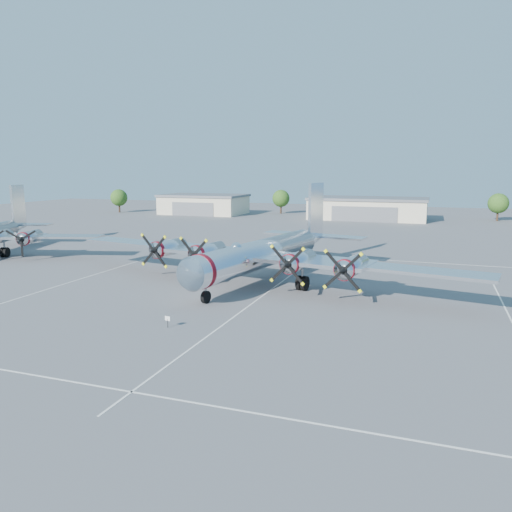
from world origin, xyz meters
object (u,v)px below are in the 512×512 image
(hangar_west, at_px, (204,204))
(tree_far_west, at_px, (119,198))
(main_bomber_b29, at_px, (265,280))
(hangar_center, at_px, (368,208))
(tree_west, at_px, (281,198))
(tree_east, at_px, (498,203))
(info_placard, at_px, (168,320))

(hangar_west, xyz_separation_m, tree_far_west, (-25.00, -3.96, 1.51))
(main_bomber_b29, bearing_deg, hangar_center, 99.19)
(tree_far_west, bearing_deg, tree_west, 14.93)
(hangar_center, bearing_deg, tree_east, 11.38)
(tree_west, xyz_separation_m, main_bomber_b29, (22.99, -82.54, -4.22))
(hangar_west, bearing_deg, info_placard, -66.15)
(hangar_center, height_order, tree_east, tree_east)
(hangar_west, xyz_separation_m, tree_east, (75.00, 6.04, 1.51))
(tree_west, xyz_separation_m, info_placard, (21.16, -101.13, -3.57))
(tree_west, xyz_separation_m, tree_east, (55.00, -2.00, 0.00))
(hangar_center, bearing_deg, tree_west, 162.18)
(info_placard, bearing_deg, main_bomber_b29, 92.87)
(info_placard, bearing_deg, hangar_west, 122.33)
(hangar_west, bearing_deg, tree_far_west, -170.99)
(hangar_center, height_order, tree_west, tree_west)
(tree_far_west, distance_m, tree_west, 46.57)
(hangar_west, height_order, main_bomber_b29, hangar_west)
(hangar_center, bearing_deg, hangar_west, 180.00)
(hangar_west, distance_m, info_placard, 101.81)
(main_bomber_b29, bearing_deg, hangar_west, 130.73)
(hangar_west, height_order, tree_far_west, tree_far_west)
(tree_east, bearing_deg, hangar_west, -175.40)
(info_placard, bearing_deg, hangar_center, 96.12)
(hangar_west, relative_size, tree_east, 3.40)
(tree_far_west, bearing_deg, hangar_west, 9.01)
(hangar_west, xyz_separation_m, info_placard, (41.16, -93.09, -2.06))
(tree_west, relative_size, tree_east, 1.00)
(tree_west, bearing_deg, tree_far_west, -165.07)
(hangar_west, relative_size, tree_far_west, 3.40)
(tree_far_west, bearing_deg, tree_east, 5.71)
(main_bomber_b29, bearing_deg, tree_far_west, 144.69)
(hangar_west, distance_m, main_bomber_b29, 86.05)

